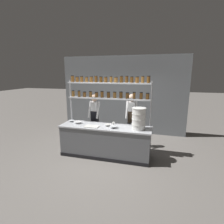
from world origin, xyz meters
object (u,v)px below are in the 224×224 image
Objects in this scene: prep_bowl_near_left at (114,127)px; prep_bowl_center_back at (78,123)px; cutting_board at (92,126)px; prep_bowl_near_right at (108,125)px; chef_left at (95,116)px; serving_cup_front at (114,124)px; spice_shelf_unit at (109,91)px; chef_center at (131,117)px; container_stack at (139,119)px; prep_bowl_center_front at (71,121)px.

prep_bowl_near_left is 1.18m from prep_bowl_center_back.
prep_bowl_near_right is at bearing 26.31° from cutting_board.
serving_cup_front is at bearing -30.81° from chef_left.
prep_bowl_near_left is (0.28, -0.46, -0.95)m from spice_shelf_unit.
chef_center reaches higher than container_stack.
chef_left is 0.98× the size of chef_center.
prep_bowl_center_back is at bearing -114.05° from chef_left.
container_stack is 2.71× the size of prep_bowl_near_left.
prep_bowl_near_right is 0.18m from serving_cup_front.
chef_center is at bearing 21.12° from prep_bowl_center_front.
prep_bowl_center_back is 1.18× the size of prep_bowl_near_right.
container_stack is at bearing -12.45° from serving_cup_front.
spice_shelf_unit is 1.09m from prep_bowl_near_left.
prep_bowl_center_back is at bearing 177.74° from container_stack.
serving_cup_front reaches higher than cutting_board.
prep_bowl_near_right is at bearing -125.86° from chef_center.
prep_bowl_near_right is at bearing 175.63° from container_stack.
chef_left is at bearing -172.32° from chef_center.
spice_shelf_unit reaches higher than container_stack.
prep_bowl_near_right is at bearing -78.20° from spice_shelf_unit.
prep_bowl_near_right is 1.95× the size of serving_cup_front.
cutting_board is (-1.31, -0.14, -0.29)m from container_stack.
prep_bowl_near_right is (0.95, -0.00, -0.00)m from prep_bowl_center_back.
cutting_board is 1.76× the size of prep_bowl_center_back.
serving_cup_front is at bearing 33.78° from prep_bowl_near_right.
chef_left reaches higher than cutting_board.
prep_bowl_center_back is at bearing -22.58° from prep_bowl_center_front.
chef_left is 0.69m from prep_bowl_center_back.
container_stack is at bearing -5.14° from prep_bowl_center_front.
container_stack is 3.46× the size of prep_bowl_center_front.
chef_left is at bearing 146.26° from serving_cup_front.
container_stack reaches higher than serving_cup_front.
serving_cup_front is at bearing -121.36° from chef_center.
chef_center is 8.08× the size of prep_bowl_near_left.
cutting_board is at bearing -135.17° from chef_center.
prep_bowl_center_back is (-1.85, 0.07, -0.27)m from container_stack.
prep_bowl_near_left is at bearing -39.08° from chef_left.
spice_shelf_unit is 1.10m from chef_left.
spice_shelf_unit is at bearing 18.96° from prep_bowl_center_back.
chef_center reaches higher than serving_cup_front.
chef_center is (0.62, 0.51, -0.86)m from spice_shelf_unit.
cutting_board is 0.46m from prep_bowl_near_right.
prep_bowl_near_right is (0.06, -0.31, -0.95)m from spice_shelf_unit.
prep_bowl_center_back is (-1.17, 0.15, 0.00)m from prep_bowl_near_left.
prep_bowl_center_front is (-2.13, 0.19, -0.27)m from container_stack.
prep_bowl_center_front is at bearing 157.42° from prep_bowl_center_back.
prep_bowl_near_left is (-0.68, -0.08, -0.27)m from container_stack.
prep_bowl_center_back is (-0.54, 0.21, 0.02)m from cutting_board.
prep_bowl_near_left is at bearing -74.19° from serving_cup_front.
serving_cup_front is (0.56, 0.30, 0.04)m from cutting_board.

